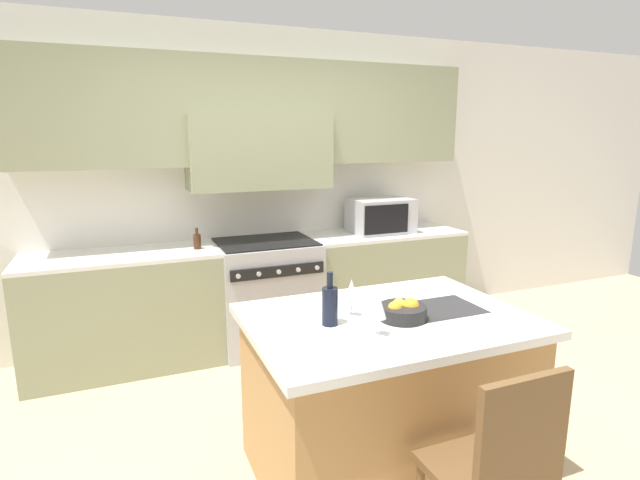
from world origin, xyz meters
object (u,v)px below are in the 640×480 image
(wine_glass_far, at_px, (351,291))
(oil_bottle_on_counter, at_px, (197,241))
(microwave, at_px, (381,216))
(wine_bottle, at_px, (330,305))
(wine_glass_near, at_px, (379,308))
(island_chair, at_px, (498,467))
(range_stove, at_px, (267,293))
(fruit_bowl, at_px, (403,311))

(wine_glass_far, height_order, oil_bottle_on_counter, wine_glass_far)
(microwave, relative_size, oil_bottle_on_counter, 3.29)
(wine_bottle, bearing_deg, oil_bottle_on_counter, 101.24)
(wine_glass_near, bearing_deg, island_chair, -72.11)
(microwave, distance_m, oil_bottle_on_counter, 1.68)
(island_chair, bearing_deg, wine_glass_far, 102.96)
(island_chair, xyz_separation_m, wine_bottle, (-0.35, 0.82, 0.44))
(oil_bottle_on_counter, bearing_deg, island_chair, -74.82)
(range_stove, bearing_deg, wine_glass_far, -91.87)
(range_stove, bearing_deg, wine_glass_near, -91.42)
(wine_glass_far, bearing_deg, island_chair, -77.04)
(wine_glass_far, bearing_deg, fruit_bowl, -31.74)
(microwave, xyz_separation_m, wine_glass_far, (-1.16, -1.79, -0.04))
(wine_glass_near, xyz_separation_m, fruit_bowl, (0.22, 0.14, -0.09))
(island_chair, distance_m, wine_glass_far, 1.02)
(range_stove, xyz_separation_m, fruit_bowl, (0.16, -1.91, 0.47))
(microwave, bearing_deg, wine_bottle, -125.17)
(island_chair, xyz_separation_m, wine_glass_near, (-0.20, 0.61, 0.47))
(wine_glass_near, distance_m, oil_bottle_on_counter, 2.09)
(range_stove, xyz_separation_m, wine_glass_near, (-0.05, -2.05, 0.56))
(microwave, distance_m, wine_glass_far, 2.14)
(island_chair, relative_size, wine_glass_near, 5.00)
(range_stove, xyz_separation_m, microwave, (1.10, 0.02, 0.61))
(range_stove, distance_m, wine_glass_near, 2.13)
(wine_glass_near, distance_m, wine_glass_far, 0.28)
(microwave, height_order, oil_bottle_on_counter, microwave)
(range_stove, distance_m, fruit_bowl, 1.98)
(range_stove, xyz_separation_m, oil_bottle_on_counter, (-0.57, -0.03, 0.51))
(fruit_bowl, bearing_deg, wine_bottle, 169.61)
(wine_bottle, height_order, wine_glass_far, wine_bottle)
(range_stove, relative_size, wine_glass_far, 4.70)
(range_stove, bearing_deg, microwave, 0.97)
(range_stove, height_order, oil_bottle_on_counter, oil_bottle_on_counter)
(wine_bottle, relative_size, wine_glass_near, 1.37)
(microwave, xyz_separation_m, oil_bottle_on_counter, (-1.67, -0.05, -0.09))
(wine_bottle, xyz_separation_m, oil_bottle_on_counter, (-0.36, 1.81, -0.02))
(wine_glass_far, bearing_deg, wine_bottle, -155.16)
(range_stove, distance_m, island_chair, 2.67)
(range_stove, height_order, island_chair, island_chair)
(island_chair, relative_size, oil_bottle_on_counter, 5.81)
(range_stove, bearing_deg, wine_bottle, -96.43)
(microwave, xyz_separation_m, fruit_bowl, (-0.94, -1.93, -0.14))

